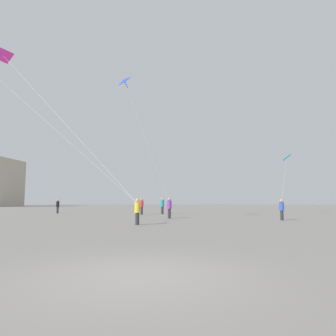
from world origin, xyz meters
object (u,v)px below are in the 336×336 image
at_px(person_in_purple, 169,207).
at_px(kite_cobalt_diamond, 124,81).
at_px(person_in_yellow, 137,210).
at_px(person_in_red, 142,206).
at_px(kite_magenta_delta, 6,58).
at_px(person_in_black, 58,206).
at_px(kite_cyan_diamond, 287,157).
at_px(person_in_teal, 162,205).
at_px(person_in_blue, 282,209).

height_order(person_in_purple, kite_cobalt_diamond, kite_cobalt_diamond).
distance_m(person_in_yellow, kite_cobalt_diamond, 11.18).
distance_m(person_in_red, kite_magenta_delta, 18.58).
bearing_deg(kite_cobalt_diamond, person_in_red, 88.59).
relative_size(person_in_yellow, kite_cobalt_diamond, 0.16).
height_order(person_in_black, person_in_yellow, person_in_black).
height_order(person_in_purple, person_in_yellow, person_in_purple).
bearing_deg(person_in_red, kite_magenta_delta, -77.95).
distance_m(person_in_purple, kite_cyan_diamond, 19.44).
relative_size(person_in_black, kite_magenta_delta, 0.14).
bearing_deg(person_in_black, kite_magenta_delta, 45.61).
distance_m(person_in_teal, person_in_black, 12.80).
height_order(person_in_red, person_in_blue, person_in_red).
relative_size(person_in_purple, person_in_yellow, 1.09).
xyz_separation_m(person_in_blue, kite_magenta_delta, (-21.60, -0.74, 11.96)).
height_order(person_in_teal, kite_cyan_diamond, kite_cyan_diamond).
relative_size(person_in_purple, kite_magenta_delta, 0.14).
bearing_deg(person_in_red, person_in_black, -141.66).
bearing_deg(kite_cobalt_diamond, person_in_purple, 38.16).
xyz_separation_m(person_in_yellow, kite_cyan_diamond, (15.81, 19.36, 6.00)).
height_order(person_in_blue, kite_magenta_delta, kite_magenta_delta).
relative_size(person_in_purple, kite_cyan_diamond, 0.11).
bearing_deg(person_in_purple, person_in_red, 109.86).
xyz_separation_m(person_in_red, person_in_blue, (11.83, -9.71, -0.10)).
height_order(person_in_black, person_in_blue, person_in_black).
bearing_deg(kite_magenta_delta, kite_cyan_diamond, 29.03).
bearing_deg(person_in_purple, kite_magenta_delta, -170.55).
relative_size(kite_magenta_delta, kite_cyan_diamond, 0.81).
relative_size(person_in_black, person_in_red, 0.95).
distance_m(kite_magenta_delta, kite_cyan_diamond, 31.58).
xyz_separation_m(kite_magenta_delta, kite_cobalt_diamond, (9.53, 0.32, -1.93)).
relative_size(person_in_teal, kite_cyan_diamond, 0.12).
bearing_deg(person_in_black, person_in_blue, 102.59).
xyz_separation_m(person_in_yellow, kite_magenta_delta, (-11.31, 4.31, 11.95)).
height_order(person_in_purple, person_in_blue, person_in_purple).
height_order(kite_cyan_diamond, kite_cobalt_diamond, kite_cobalt_diamond).
relative_size(person_in_blue, kite_cyan_diamond, 0.10).
height_order(person_in_black, person_in_purple, person_in_purple).
xyz_separation_m(person_in_red, person_in_yellow, (1.53, -14.76, -0.10)).
relative_size(person_in_red, person_in_blue, 1.12).
xyz_separation_m(person_in_red, kite_magenta_delta, (-9.78, -10.45, 11.85)).
bearing_deg(kite_magenta_delta, kite_cobalt_diamond, 1.95).
bearing_deg(person_in_red, person_in_teal, 87.49).
relative_size(person_in_purple, kite_cobalt_diamond, 0.17).
bearing_deg(person_in_blue, kite_cyan_diamond, -49.79).
bearing_deg(person_in_yellow, person_in_red, 25.17).
relative_size(kite_magenta_delta, kite_cobalt_diamond, 1.22).
distance_m(person_in_yellow, person_in_blue, 11.47).
distance_m(person_in_purple, person_in_blue, 8.90).
bearing_deg(person_in_black, kite_cobalt_diamond, 80.19).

